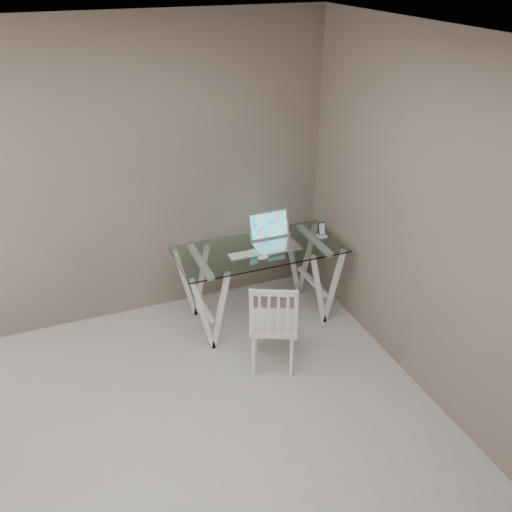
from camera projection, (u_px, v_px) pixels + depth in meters
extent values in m
plane|color=#AFADA8|center=(190.00, 491.00, 3.70)|extent=(4.50, 4.50, 0.00)
cube|color=white|center=(155.00, 58.00, 2.41)|extent=(4.00, 4.50, 0.02)
cube|color=#74655B|center=(109.00, 180.00, 4.90)|extent=(4.00, 0.02, 2.70)
cube|color=#74655B|center=(475.00, 255.00, 3.71)|extent=(0.02, 4.50, 2.70)
cube|color=silver|center=(259.00, 249.00, 5.09)|extent=(1.50, 0.70, 0.01)
cube|color=white|center=(202.00, 297.00, 5.09)|extent=(0.24, 0.62, 0.72)
cube|color=white|center=(312.00, 274.00, 5.45)|extent=(0.24, 0.62, 0.72)
cube|color=white|center=(274.00, 323.00, 4.66)|extent=(0.51, 0.51, 0.04)
cylinder|color=white|center=(254.00, 355.00, 4.63)|extent=(0.03, 0.03, 0.39)
cylinder|color=white|center=(292.00, 356.00, 4.62)|extent=(0.03, 0.03, 0.39)
cylinder|color=white|center=(256.00, 332.00, 4.90)|extent=(0.03, 0.03, 0.39)
cylinder|color=white|center=(292.00, 333.00, 4.89)|extent=(0.03, 0.03, 0.39)
cube|color=white|center=(274.00, 314.00, 4.40)|extent=(0.36, 0.18, 0.43)
cube|color=silver|center=(276.00, 246.00, 5.11)|extent=(0.39, 0.27, 0.02)
cube|color=#19D899|center=(269.00, 225.00, 5.19)|extent=(0.39, 0.08, 0.25)
cube|color=silver|center=(245.00, 255.00, 4.97)|extent=(0.30, 0.13, 0.01)
ellipsoid|color=white|center=(263.00, 257.00, 4.91)|extent=(0.10, 0.06, 0.03)
cube|color=white|center=(322.00, 236.00, 5.29)|extent=(0.08, 0.08, 0.02)
cube|color=black|center=(322.00, 229.00, 5.26)|extent=(0.06, 0.03, 0.12)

